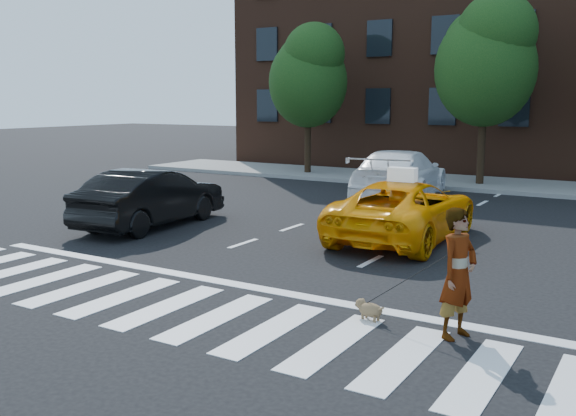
{
  "coord_description": "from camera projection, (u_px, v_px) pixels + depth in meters",
  "views": [
    {
      "loc": [
        6.77,
        -7.43,
        3.27
      ],
      "look_at": [
        0.1,
        3.6,
        1.1
      ],
      "focal_mm": 40.0,
      "sensor_mm": 36.0,
      "label": 1
    }
  ],
  "objects": [
    {
      "name": "black_sedan",
      "position": [
        151.0,
        198.0,
        16.74
      ],
      "size": [
        1.95,
        4.69,
        1.51
      ],
      "primitive_type": "imported",
      "rotation": [
        0.0,
        0.0,
        3.22
      ],
      "color": "black",
      "rests_on": "ground"
    },
    {
      "name": "stop_line",
      "position": [
        226.0,
        283.0,
        11.61
      ],
      "size": [
        12.0,
        0.3,
        0.01
      ],
      "primitive_type": "cube",
      "color": "silver",
      "rests_on": "ground"
    },
    {
      "name": "tree_left",
      "position": [
        309.0,
        72.0,
        27.42
      ],
      "size": [
        3.39,
        3.38,
        6.5
      ],
      "color": "black",
      "rests_on": "ground"
    },
    {
      "name": "sidewalk_far",
      "position": [
        470.0,
        183.0,
        25.02
      ],
      "size": [
        30.0,
        4.0,
        0.15
      ],
      "primitive_type": "cube",
      "color": "slate",
      "rests_on": "ground"
    },
    {
      "name": "tree_mid",
      "position": [
        487.0,
        57.0,
        23.53
      ],
      "size": [
        3.69,
        3.69,
        7.1
      ],
      "color": "black",
      "rests_on": "ground"
    },
    {
      "name": "dog",
      "position": [
        368.0,
        309.0,
        9.63
      ],
      "size": [
        0.53,
        0.28,
        0.3
      ],
      "rotation": [
        0.0,
        0.0,
        -0.22
      ],
      "color": "#8D6148",
      "rests_on": "ground"
    },
    {
      "name": "building",
      "position": [
        520.0,
        42.0,
        30.36
      ],
      "size": [
        26.0,
        10.0,
        12.0
      ],
      "primitive_type": "cube",
      "color": "#482719",
      "rests_on": "ground"
    },
    {
      "name": "woman",
      "position": [
        458.0,
        274.0,
        8.82
      ],
      "size": [
        0.63,
        0.77,
        1.83
      ],
      "primitive_type": "imported",
      "rotation": [
        0.0,
        0.0,
        1.25
      ],
      "color": "#999999",
      "rests_on": "ground"
    },
    {
      "name": "taxi",
      "position": [
        404.0,
        210.0,
        15.14
      ],
      "size": [
        2.46,
        5.13,
        1.41
      ],
      "primitive_type": "imported",
      "rotation": [
        0.0,
        0.0,
        3.16
      ],
      "color": "orange",
      "rests_on": "ground"
    },
    {
      "name": "ground",
      "position": [
        167.0,
        307.0,
        10.26
      ],
      "size": [
        120.0,
        120.0,
        0.0
      ],
      "primitive_type": "plane",
      "color": "black",
      "rests_on": "ground"
    },
    {
      "name": "white_suv",
      "position": [
        400.0,
        174.0,
        21.33
      ],
      "size": [
        3.07,
        5.96,
        1.65
      ],
      "primitive_type": "imported",
      "rotation": [
        0.0,
        0.0,
        3.28
      ],
      "color": "white",
      "rests_on": "ground"
    },
    {
      "name": "taxi_sign",
      "position": [
        402.0,
        174.0,
        14.83
      ],
      "size": [
        0.66,
        0.29,
        0.32
      ],
      "primitive_type": "cube",
      "rotation": [
        0.0,
        0.0,
        3.16
      ],
      "color": "white",
      "rests_on": "taxi"
    },
    {
      "name": "crosswalk",
      "position": [
        167.0,
        307.0,
        10.26
      ],
      "size": [
        13.0,
        2.4,
        0.01
      ],
      "primitive_type": "cube",
      "color": "silver",
      "rests_on": "ground"
    }
  ]
}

